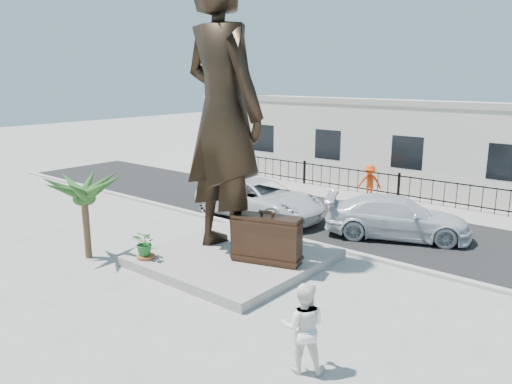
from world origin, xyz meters
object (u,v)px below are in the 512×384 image
(tourist, at_px, (303,327))
(suitcase, at_px, (267,239))
(car_white, at_px, (260,199))
(statue, at_px, (223,113))

(tourist, bearing_deg, suitcase, -75.97)
(tourist, height_order, car_white, tourist)
(suitcase, xyz_separation_m, tourist, (3.85, -3.66, -0.08))
(tourist, distance_m, car_white, 11.27)
(car_white, bearing_deg, tourist, -136.76)
(statue, height_order, tourist, statue)
(statue, relative_size, tourist, 4.68)
(statue, relative_size, suitcase, 4.27)
(suitcase, bearing_deg, tourist, -61.31)
(car_white, bearing_deg, statue, -154.61)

